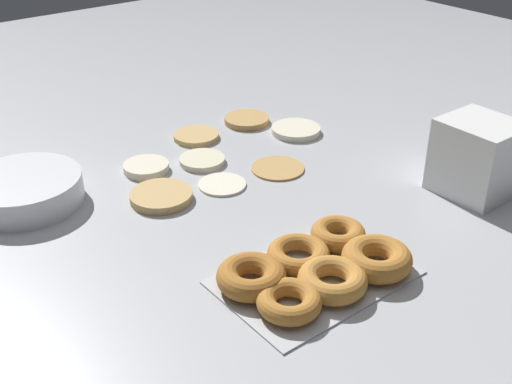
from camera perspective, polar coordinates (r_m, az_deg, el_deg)
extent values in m
plane|color=#B2B5BA|center=(1.22, -0.53, 0.58)|extent=(3.00, 3.00, 0.00)
cylinder|color=silver|center=(1.22, -3.03, 0.77)|extent=(0.09, 0.09, 0.01)
cylinder|color=tan|center=(1.42, -5.34, 4.97)|extent=(0.10, 0.10, 0.01)
cylinder|color=tan|center=(1.18, -8.43, -0.37)|extent=(0.11, 0.11, 0.02)
cylinder|color=tan|center=(1.49, -0.84, 6.43)|extent=(0.10, 0.10, 0.01)
cylinder|color=beige|center=(1.44, 3.56, 5.53)|extent=(0.11, 0.11, 0.01)
cylinder|color=tan|center=(1.28, 1.94, 2.21)|extent=(0.11, 0.11, 0.01)
cylinder|color=beige|center=(1.31, -4.80, 2.82)|extent=(0.09, 0.09, 0.01)
cylinder|color=beige|center=(1.29, -9.73, 2.18)|extent=(0.09, 0.09, 0.02)
cube|color=silver|center=(0.98, 5.23, -7.49)|extent=(0.29, 0.19, 0.01)
torus|color=#B7752D|center=(0.90, 2.96, -9.68)|extent=(0.09, 0.09, 0.03)
torus|color=#C68438|center=(0.95, 6.80, -7.76)|extent=(0.10, 0.10, 0.03)
torus|color=#B7752D|center=(0.99, 10.68, -5.83)|extent=(0.11, 0.11, 0.04)
torus|color=#AD6B28|center=(0.94, -0.43, -7.52)|extent=(0.10, 0.10, 0.03)
torus|color=#B7752D|center=(1.00, 3.79, -5.55)|extent=(0.10, 0.10, 0.03)
torus|color=#B7752D|center=(1.05, 7.30, -3.69)|extent=(0.09, 0.09, 0.03)
cylinder|color=white|center=(1.23, -19.92, 0.17)|extent=(0.21, 0.21, 0.05)
cube|color=white|center=(1.27, 18.64, 0.54)|extent=(0.12, 0.13, 0.02)
cube|color=white|center=(1.25, 18.80, 1.48)|extent=(0.12, 0.13, 0.02)
cube|color=white|center=(1.24, 18.97, 2.43)|extent=(0.12, 0.13, 0.02)
cube|color=white|center=(1.23, 19.15, 3.40)|extent=(0.12, 0.13, 0.02)
cube|color=white|center=(1.23, 19.32, 4.38)|extent=(0.12, 0.13, 0.02)
cube|color=white|center=(1.22, 19.50, 5.38)|extent=(0.12, 0.13, 0.02)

